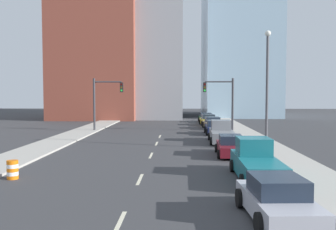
% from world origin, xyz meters
% --- Properties ---
extents(sidewalk_left, '(3.17, 90.58, 0.14)m').
position_xyz_m(sidewalk_left, '(-8.81, 45.29, 0.07)').
color(sidewalk_left, '#ADA89E').
rests_on(sidewalk_left, ground).
extents(sidewalk_right, '(3.17, 90.58, 0.14)m').
position_xyz_m(sidewalk_right, '(8.81, 45.29, 0.07)').
color(sidewalk_right, '#ADA89E').
rests_on(sidewalk_right, ground).
extents(lane_stripe_at_8m, '(0.16, 2.40, 0.01)m').
position_xyz_m(lane_stripe_at_8m, '(0.00, 7.82, 0.00)').
color(lane_stripe_at_8m, beige).
rests_on(lane_stripe_at_8m, ground).
extents(lane_stripe_at_14m, '(0.16, 2.40, 0.01)m').
position_xyz_m(lane_stripe_at_14m, '(0.00, 14.17, 0.00)').
color(lane_stripe_at_14m, beige).
rests_on(lane_stripe_at_14m, ground).
extents(lane_stripe_at_21m, '(0.16, 2.40, 0.01)m').
position_xyz_m(lane_stripe_at_21m, '(0.00, 21.39, 0.00)').
color(lane_stripe_at_21m, beige).
rests_on(lane_stripe_at_21m, ground).
extents(lane_stripe_at_27m, '(0.16, 2.40, 0.01)m').
position_xyz_m(lane_stripe_at_27m, '(0.00, 27.48, 0.00)').
color(lane_stripe_at_27m, beige).
rests_on(lane_stripe_at_27m, ground).
extents(lane_stripe_at_33m, '(0.16, 2.40, 0.01)m').
position_xyz_m(lane_stripe_at_33m, '(0.00, 32.86, 0.00)').
color(lane_stripe_at_33m, beige).
rests_on(lane_stripe_at_33m, ground).
extents(building_brick_left, '(14.00, 16.00, 20.59)m').
position_xyz_m(building_brick_left, '(-12.04, 60.59, 10.30)').
color(building_brick_left, brown).
rests_on(building_brick_left, ground).
extents(building_office_center, '(12.00, 20.00, 21.67)m').
position_xyz_m(building_office_center, '(-3.59, 64.59, 10.84)').
color(building_office_center, '#99999E').
rests_on(building_office_center, ground).
extents(building_glass_right, '(13.00, 20.00, 31.01)m').
position_xyz_m(building_glass_right, '(13.11, 68.59, 15.50)').
color(building_glass_right, '#99B7CC').
rests_on(building_glass_right, ground).
extents(traffic_signal_left, '(3.44, 0.35, 6.01)m').
position_xyz_m(traffic_signal_left, '(-6.80, 37.84, 3.83)').
color(traffic_signal_left, '#38383D').
rests_on(traffic_signal_left, ground).
extents(traffic_signal_right, '(3.44, 0.35, 6.01)m').
position_xyz_m(traffic_signal_right, '(6.98, 37.84, 3.83)').
color(traffic_signal_right, '#38383D').
rests_on(traffic_signal_right, ground).
extents(traffic_barrel, '(0.56, 0.56, 0.95)m').
position_xyz_m(traffic_barrel, '(-6.42, 14.02, 0.47)').
color(traffic_barrel, orange).
rests_on(traffic_barrel, ground).
extents(street_lamp, '(0.44, 0.44, 9.00)m').
position_xyz_m(street_lamp, '(8.55, 24.03, 5.17)').
color(street_lamp, '#4C4C51').
rests_on(street_lamp, ground).
extents(sedan_silver, '(2.38, 4.59, 1.50)m').
position_xyz_m(sedan_silver, '(5.34, 8.32, 0.69)').
color(sedan_silver, '#B2B2BC').
rests_on(sedan_silver, ground).
extents(pickup_truck_teal, '(2.23, 5.81, 2.01)m').
position_xyz_m(pickup_truck_teal, '(5.86, 14.48, 0.82)').
color(pickup_truck_teal, '#196B75').
rests_on(pickup_truck_teal, ground).
extents(sedan_maroon, '(2.14, 4.55, 1.43)m').
position_xyz_m(sedan_maroon, '(5.53, 21.51, 0.65)').
color(sedan_maroon, maroon).
rests_on(sedan_maroon, ground).
extents(pickup_truck_gray, '(2.32, 5.56, 1.92)m').
position_xyz_m(pickup_truck_gray, '(5.66, 28.51, 0.78)').
color(pickup_truck_gray, slate).
rests_on(pickup_truck_gray, ground).
extents(sedan_navy, '(2.07, 4.35, 1.46)m').
position_xyz_m(sedan_navy, '(5.69, 35.15, 0.67)').
color(sedan_navy, '#141E47').
rests_on(sedan_navy, ground).
extents(sedan_tan, '(2.37, 4.35, 1.43)m').
position_xyz_m(sedan_tan, '(5.97, 41.31, 0.66)').
color(sedan_tan, tan).
rests_on(sedan_tan, ground).
extents(sedan_yellow, '(2.32, 4.37, 1.47)m').
position_xyz_m(sedan_yellow, '(5.80, 46.24, 0.67)').
color(sedan_yellow, gold).
rests_on(sedan_yellow, ground).
extents(sedan_green, '(2.17, 4.53, 1.39)m').
position_xyz_m(sedan_green, '(5.85, 51.42, 0.64)').
color(sedan_green, '#1E6033').
rests_on(sedan_green, ground).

